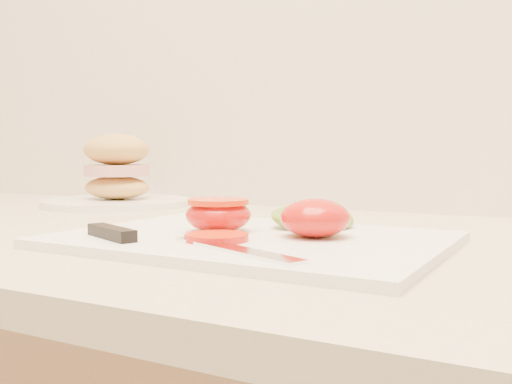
% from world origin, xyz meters
% --- Properties ---
extents(cutting_board, '(0.40, 0.29, 0.01)m').
position_xyz_m(cutting_board, '(-0.17, 1.61, 0.94)').
color(cutting_board, white).
rests_on(cutting_board, counter).
extents(tomato_half_dome, '(0.07, 0.07, 0.04)m').
position_xyz_m(tomato_half_dome, '(-0.10, 1.62, 0.96)').
color(tomato_half_dome, red).
rests_on(tomato_half_dome, cutting_board).
extents(tomato_half_cut, '(0.07, 0.07, 0.04)m').
position_xyz_m(tomato_half_cut, '(-0.21, 1.61, 0.96)').
color(tomato_half_cut, red).
rests_on(tomato_half_cut, cutting_board).
extents(tomato_slice_0, '(0.06, 0.06, 0.01)m').
position_xyz_m(tomato_slice_0, '(-0.18, 1.56, 0.94)').
color(tomato_slice_0, '#FB4C13').
rests_on(tomato_slice_0, cutting_board).
extents(lettuce_leaf_0, '(0.13, 0.13, 0.02)m').
position_xyz_m(lettuce_leaf_0, '(-0.13, 1.69, 0.95)').
color(lettuce_leaf_0, olive).
rests_on(lettuce_leaf_0, cutting_board).
extents(knife, '(0.27, 0.09, 0.01)m').
position_xyz_m(knife, '(-0.22, 1.52, 0.94)').
color(knife, silver).
rests_on(knife, cutting_board).
extents(sandwich_plate, '(0.27, 0.27, 0.13)m').
position_xyz_m(sandwich_plate, '(-0.59, 1.87, 0.98)').
color(sandwich_plate, white).
rests_on(sandwich_plate, counter).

